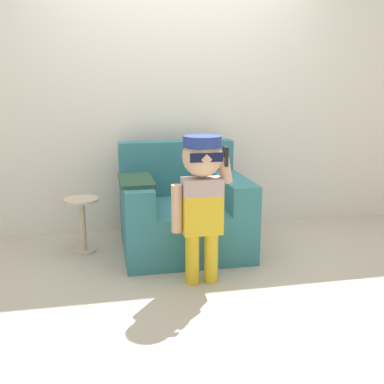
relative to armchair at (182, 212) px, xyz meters
name	(u,v)px	position (x,y,z in m)	size (l,w,h in m)	color
ground_plane	(190,250)	(0.05, -0.07, -0.32)	(10.00, 10.00, 0.00)	#BCB29E
wall_back	(176,93)	(0.05, 0.60, 0.98)	(10.00, 0.05, 2.60)	silver
armchair	(182,212)	(0.00, 0.00, 0.00)	(1.04, 0.95, 0.88)	teal
person_child	(202,187)	(0.00, -0.72, 0.37)	(0.43, 0.32, 1.04)	gold
side_table	(82,220)	(-0.83, 0.06, -0.04)	(0.29, 0.29, 0.46)	beige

